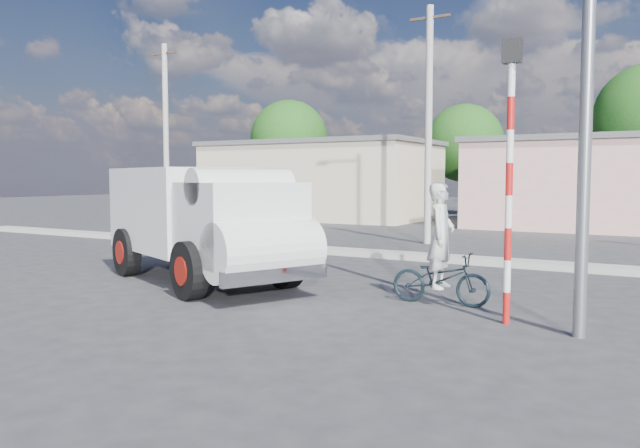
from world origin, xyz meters
The scene contains 8 objects.
ground_plane centered at (0.00, 0.00, 0.00)m, with size 120.00×120.00×0.00m, color #2C2C2E.
median centered at (0.00, 8.00, 0.08)m, with size 40.00×0.80×0.16m, color #99968E.
truck centered at (-3.35, 2.07, 1.38)m, with size 6.37×4.44×2.48m.
bicycle centered at (1.81, 2.41, 0.47)m, with size 0.62×1.79×0.94m, color black.
cyclist centered at (1.81, 2.41, 0.95)m, with size 0.69×0.45×1.89m, color silver.
traffic_pole centered at (3.20, 1.50, 2.59)m, with size 0.28×0.18×4.36m.
building_row centered at (1.10, 22.00, 2.13)m, with size 37.80×7.30×4.44m.
utility_poles centered at (3.25, 12.00, 4.07)m, with size 35.40×0.24×8.00m.
Camera 1 is at (5.49, -8.23, 2.28)m, focal length 35.00 mm.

